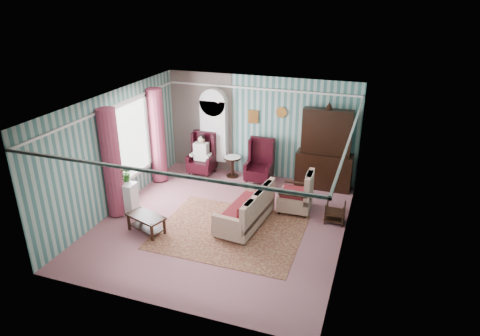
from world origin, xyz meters
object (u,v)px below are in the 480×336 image
(seated_woman, at_px, (202,156))
(round_side_table, at_px, (232,167))
(sofa, at_px, (245,207))
(wingback_right, at_px, (259,162))
(wingback_left, at_px, (202,154))
(floral_armchair, at_px, (295,194))
(dresser_hutch, at_px, (326,147))
(plant_stand, at_px, (125,198))
(nest_table, at_px, (335,212))
(coffee_table, at_px, (146,224))
(bookcase, at_px, (214,135))

(seated_woman, distance_m, round_side_table, 0.96)
(sofa, bearing_deg, wingback_right, 14.53)
(sofa, bearing_deg, wingback_left, 47.95)
(seated_woman, distance_m, sofa, 3.14)
(sofa, height_order, floral_armchair, sofa)
(floral_armchair, bearing_deg, seated_woman, 65.40)
(dresser_hutch, bearing_deg, wingback_left, -175.59)
(dresser_hutch, height_order, wingback_right, dresser_hutch)
(wingback_left, xyz_separation_m, plant_stand, (-0.80, -2.75, -0.22))
(dresser_hutch, height_order, nest_table, dresser_hutch)
(nest_table, distance_m, coffee_table, 4.34)
(round_side_table, relative_size, sofa, 0.33)
(wingback_left, distance_m, seated_woman, 0.04)
(round_side_table, xyz_separation_m, floral_armchair, (2.16, -1.43, 0.14))
(nest_table, bearing_deg, floral_armchair, 165.14)
(dresser_hutch, height_order, wingback_left, dresser_hutch)
(wingback_right, height_order, round_side_table, wingback_right)
(sofa, bearing_deg, dresser_hutch, -22.38)
(bookcase, distance_m, round_side_table, 1.07)
(plant_stand, relative_size, floral_armchair, 0.91)
(wingback_right, bearing_deg, wingback_left, 180.00)
(wingback_right, relative_size, nest_table, 2.31)
(seated_woman, distance_m, plant_stand, 2.87)
(wingback_right, height_order, nest_table, wingback_right)
(wingback_right, relative_size, seated_woman, 1.06)
(wingback_left, bearing_deg, bookcase, 57.34)
(wingback_left, distance_m, round_side_table, 0.97)
(bookcase, relative_size, seated_woman, 1.90)
(wingback_right, relative_size, round_side_table, 2.08)
(nest_table, height_order, coffee_table, nest_table)
(nest_table, bearing_deg, plant_stand, -166.16)
(seated_woman, height_order, plant_stand, seated_woman)
(bookcase, height_order, wingback_right, bookcase)
(wingback_left, height_order, floral_armchair, wingback_left)
(wingback_right, distance_m, coffee_table, 3.76)
(floral_armchair, height_order, coffee_table, floral_armchair)
(dresser_hutch, relative_size, floral_armchair, 2.70)
(seated_woman, bearing_deg, sofa, -47.86)
(wingback_right, relative_size, floral_armchair, 1.43)
(seated_woman, xyz_separation_m, sofa, (2.11, -2.33, -0.13))
(round_side_table, distance_m, sofa, 2.76)
(nest_table, distance_m, plant_stand, 5.02)
(wingback_left, bearing_deg, dresser_hutch, 4.41)
(wingback_right, bearing_deg, nest_table, -33.75)
(bookcase, bearing_deg, wingback_right, -14.57)
(wingback_right, bearing_deg, bookcase, 165.43)
(dresser_hutch, height_order, sofa, dresser_hutch)
(wingback_left, relative_size, wingback_right, 1.00)
(wingback_left, bearing_deg, nest_table, -20.85)
(bookcase, bearing_deg, nest_table, -26.92)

